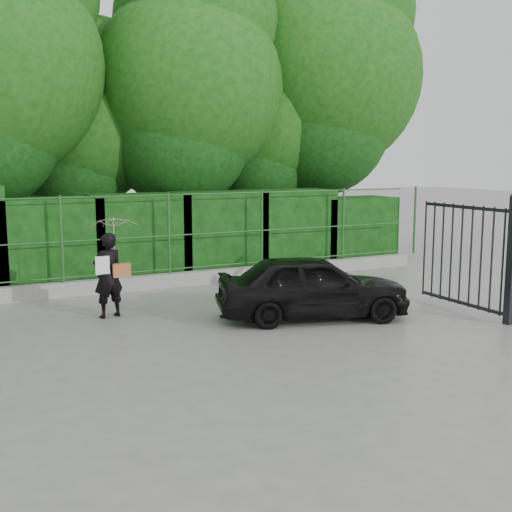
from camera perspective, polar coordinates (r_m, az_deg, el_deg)
name	(u,v)px	position (r m, az deg, el deg)	size (l,w,h in m)	color
ground	(239,340)	(10.24, -1.54, -7.46)	(80.00, 80.00, 0.00)	gray
kerb	(153,282)	(14.30, -9.18, -2.27)	(14.00, 0.25, 0.30)	#9E9E99
fence	(161,234)	(14.20, -8.43, 1.96)	(14.13, 0.06, 1.80)	#245724
hedge	(130,238)	(15.06, -11.11, 1.60)	(14.20, 1.20, 2.29)	black
trees	(153,89)	(17.56, -9.14, 14.41)	(17.10, 6.15, 8.08)	black
gate	(491,253)	(12.09, 20.16, 0.27)	(0.22, 2.33, 2.36)	black
woman	(112,252)	(11.78, -12.66, 0.38)	(0.89, 0.86, 1.82)	black
car	(312,286)	(11.50, 5.04, -2.69)	(1.37, 3.41, 1.16)	black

